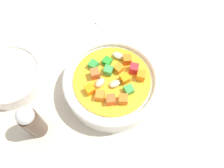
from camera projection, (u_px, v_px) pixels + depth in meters
ground_plane at (112, 91)px, 43.81cm from camera, size 140.00×140.00×2.00cm
soup_bowl_main at (112, 83)px, 40.64cm from camera, size 17.30×17.30×5.63cm
spoon at (96, 23)px, 49.65cm from camera, size 17.98×8.27×0.79cm
side_bowl_small at (10, 75)px, 42.23cm from camera, size 12.82×12.82×3.46cm
pepper_shaker at (31, 122)px, 35.63cm from camera, size 3.10×3.10×8.66cm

